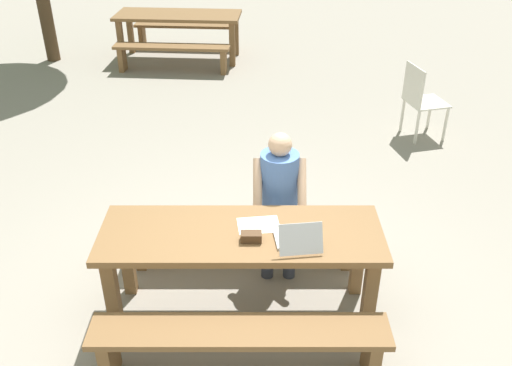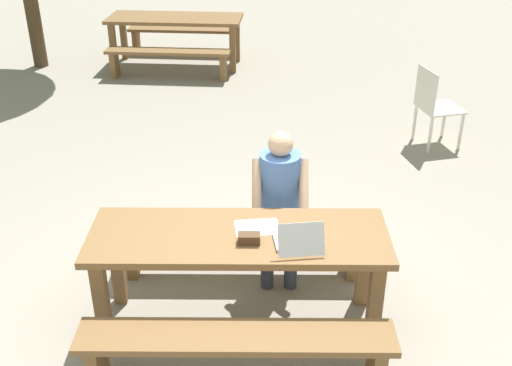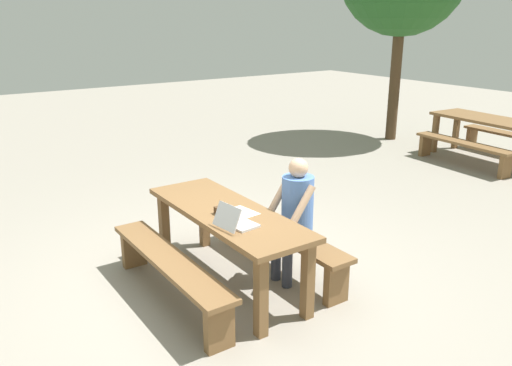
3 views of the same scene
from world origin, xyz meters
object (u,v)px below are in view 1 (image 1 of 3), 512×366
Objects in this scene: picnic_table_front at (240,246)px; picnic_table_mid at (177,20)px; small_pouch at (250,237)px; laptop at (297,239)px; person_seated at (278,194)px; plastic_chair at (419,99)px.

picnic_table_mid reaches higher than picnic_table_front.
laptop is at bearing -9.21° from small_pouch.
person_seated reaches higher than plastic_chair.
plastic_chair is at bearing 54.42° from person_seated.
small_pouch reaches higher than picnic_table_mid.
picnic_table_mid is at bearing 33.00° from plastic_chair.
picnic_table_front is 3.74m from plastic_chair.
small_pouch is 0.71m from person_seated.
picnic_table_mid is (-1.19, 6.14, 0.02)m from picnic_table_front.
picnic_table_front is 13.86× the size of small_pouch.
laptop reaches higher than small_pouch.
laptop is 0.16× the size of picnic_table_mid.
laptop is at bearing -82.29° from person_seated.
picnic_table_front is 0.64m from person_seated.
picnic_table_front is 0.20m from small_pouch.
small_pouch is (-0.31, 0.05, -0.02)m from laptop.
picnic_table_front is at bearing -74.95° from picnic_table_mid.
plastic_chair is at bearing 57.69° from small_pouch.
picnic_table_mid is at bearing 101.42° from small_pouch.
laptop reaches higher than plastic_chair.
plastic_chair is at bearing 55.92° from picnic_table_front.
picnic_table_front is at bearing 125.15° from small_pouch.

